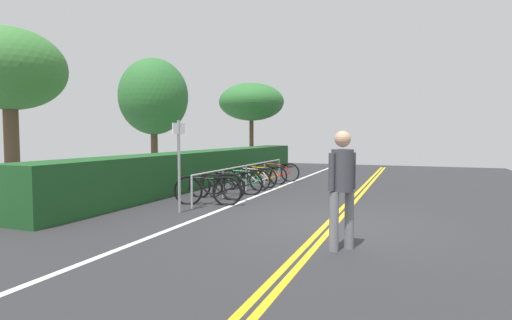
{
  "coord_description": "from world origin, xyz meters",
  "views": [
    {
      "loc": [
        -7.66,
        -1.42,
        1.7
      ],
      "look_at": [
        2.79,
        2.63,
        1.02
      ],
      "focal_mm": 28.3,
      "sensor_mm": 36.0,
      "label": 1
    }
  ],
  "objects": [
    {
      "name": "bicycle_1",
      "position": [
        1.96,
        3.47,
        0.35
      ],
      "size": [
        0.46,
        1.79,
        0.75
      ],
      "color": "black",
      "rests_on": "ground_plane"
    },
    {
      "name": "tree_mid",
      "position": [
        4.79,
        7.43,
        3.11
      ],
      "size": [
        2.5,
        2.5,
        4.51
      ],
      "color": "brown",
      "rests_on": "ground_plane"
    },
    {
      "name": "bike_rack",
      "position": [
        3.76,
        3.34,
        0.61
      ],
      "size": [
        6.64,
        0.05,
        0.79
      ],
      "color": "#9EA0A5",
      "rests_on": "ground_plane"
    },
    {
      "name": "hedge_backdrop",
      "position": [
        5.26,
        5.39,
        0.58
      ],
      "size": [
        15.59,
        1.21,
        1.16
      ],
      "primitive_type": "cube",
      "color": "#1C4C21",
      "rests_on": "ground_plane"
    },
    {
      "name": "tree_near_left",
      "position": [
        -0.78,
        7.53,
        3.23
      ],
      "size": [
        2.59,
        2.59,
        4.24
      ],
      "color": "brown",
      "rests_on": "ground_plane"
    },
    {
      "name": "tree_far_right",
      "position": [
        11.81,
        6.39,
        3.42
      ],
      "size": [
        3.36,
        3.36,
        4.4
      ],
      "color": "brown",
      "rests_on": "ground_plane"
    },
    {
      "name": "bicycle_0",
      "position": [
        1.03,
        3.22,
        0.36
      ],
      "size": [
        0.54,
        1.69,
        0.76
      ],
      "color": "black",
      "rests_on": "ground_plane"
    },
    {
      "name": "sign_post_near",
      "position": [
        -0.07,
        3.33,
        1.23
      ],
      "size": [
        0.36,
        0.1,
        2.03
      ],
      "color": "gray",
      "rests_on": "ground_plane"
    },
    {
      "name": "bike_lane_stripe_white",
      "position": [
        0.0,
        2.63,
        0.0
      ],
      "size": [
        29.57,
        0.12,
        0.0
      ],
      "primitive_type": "cube",
      "color": "white",
      "rests_on": "ground_plane"
    },
    {
      "name": "bicycle_2",
      "position": [
        2.84,
        3.39,
        0.34
      ],
      "size": [
        0.57,
        1.76,
        0.72
      ],
      "color": "black",
      "rests_on": "ground_plane"
    },
    {
      "name": "centre_line_yellow_outer",
      "position": [
        0.0,
        0.08,
        0.0
      ],
      "size": [
        29.57,
        0.1,
        0.0
      ],
      "primitive_type": "cube",
      "color": "gold",
      "rests_on": "ground_plane"
    },
    {
      "name": "centre_line_yellow_inner",
      "position": [
        0.0,
        -0.08,
        0.0
      ],
      "size": [
        29.57,
        0.1,
        0.0
      ],
      "primitive_type": "cube",
      "color": "gold",
      "rests_on": "ground_plane"
    },
    {
      "name": "bicycle_3",
      "position": [
        3.82,
        3.43,
        0.33
      ],
      "size": [
        0.5,
        1.65,
        0.7
      ],
      "color": "black",
      "rests_on": "ground_plane"
    },
    {
      "name": "bicycle_4",
      "position": [
        4.62,
        3.45,
        0.33
      ],
      "size": [
        0.46,
        1.71,
        0.71
      ],
      "color": "black",
      "rests_on": "ground_plane"
    },
    {
      "name": "ground_plane",
      "position": [
        0.0,
        0.0,
        -0.03
      ],
      "size": [
        32.86,
        11.94,
        0.05
      ],
      "primitive_type": "cube",
      "color": "#2B2B2D"
    },
    {
      "name": "bicycle_5",
      "position": [
        5.57,
        3.45,
        0.32
      ],
      "size": [
        0.46,
        1.75,
        0.68
      ],
      "color": "black",
      "rests_on": "ground_plane"
    },
    {
      "name": "bicycle_6",
      "position": [
        6.61,
        3.3,
        0.34
      ],
      "size": [
        0.46,
        1.76,
        0.73
      ],
      "color": "black",
      "rests_on": "ground_plane"
    },
    {
      "name": "pedestrian",
      "position": [
        -1.7,
        -0.47,
        1.02
      ],
      "size": [
        0.4,
        0.35,
        1.76
      ],
      "color": "slate",
      "rests_on": "ground_plane"
    }
  ]
}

